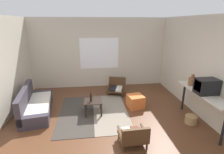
{
  "coord_description": "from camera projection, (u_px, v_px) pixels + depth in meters",
  "views": [
    {
      "loc": [
        -0.34,
        -3.63,
        2.5
      ],
      "look_at": [
        0.26,
        1.08,
        0.98
      ],
      "focal_mm": 27.29,
      "sensor_mm": 36.0,
      "label": 1
    }
  ],
  "objects": [
    {
      "name": "area_rug",
      "position": [
        94.0,
        112.0,
        4.96
      ],
      "size": [
        1.96,
        2.28,
        0.01
      ],
      "color": "#38332D",
      "rests_on": "ground"
    },
    {
      "name": "armchair_by_window",
      "position": [
        117.0,
        87.0,
        6.27
      ],
      "size": [
        0.77,
        0.74,
        0.57
      ],
      "color": "#472D19",
      "rests_on": "ground"
    },
    {
      "name": "crt_television",
      "position": [
        207.0,
        86.0,
        3.99
      ],
      "size": [
        0.48,
        0.33,
        0.37
      ],
      "color": "black",
      "rests_on": "console_shelf"
    },
    {
      "name": "far_wall_with_window",
      "position": [
        99.0,
        53.0,
        6.71
      ],
      "size": [
        5.6,
        0.13,
        2.7
      ],
      "color": "beige",
      "rests_on": "ground"
    },
    {
      "name": "wicker_basket",
      "position": [
        191.0,
        120.0,
        4.41
      ],
      "size": [
        0.29,
        0.29,
        0.21
      ],
      "primitive_type": "cylinder",
      "color": "#9E7A4C",
      "rests_on": "ground"
    },
    {
      "name": "side_wall_right",
      "position": [
        207.0,
        69.0,
        4.42
      ],
      "size": [
        0.12,
        6.6,
        2.7
      ],
      "primitive_type": "cube",
      "color": "beige",
      "rests_on": "ground"
    },
    {
      "name": "couch",
      "position": [
        35.0,
        105.0,
        4.92
      ],
      "size": [
        0.99,
        1.95,
        0.75
      ],
      "color": "#38333D",
      "rests_on": "ground"
    },
    {
      "name": "ground_plane",
      "position": [
        107.0,
        128.0,
        4.23
      ],
      "size": [
        7.8,
        7.8,
        0.0
      ],
      "primitive_type": "plane",
      "color": "#56331E"
    },
    {
      "name": "console_shelf",
      "position": [
        202.0,
        96.0,
        4.17
      ],
      "size": [
        0.4,
        1.72,
        0.89
      ],
      "color": "beige",
      "rests_on": "ground"
    },
    {
      "name": "ottoman_orange",
      "position": [
        135.0,
        101.0,
        5.23
      ],
      "size": [
        0.53,
        0.53,
        0.39
      ],
      "primitive_type": "cube",
      "rotation": [
        0.0,
        0.0,
        0.17
      ],
      "color": "#D1662D",
      "rests_on": "ground"
    },
    {
      "name": "armchair_striped_foreground",
      "position": [
        133.0,
        136.0,
        3.56
      ],
      "size": [
        0.6,
        0.55,
        0.52
      ],
      "color": "#472D19",
      "rests_on": "ground"
    },
    {
      "name": "coffee_table",
      "position": [
        93.0,
        103.0,
        4.84
      ],
      "size": [
        0.51,
        0.52,
        0.4
      ],
      "color": "black",
      "rests_on": "ground"
    },
    {
      "name": "clay_vase",
      "position": [
        192.0,
        81.0,
        4.56
      ],
      "size": [
        0.2,
        0.2,
        0.3
      ],
      "color": "brown",
      "rests_on": "console_shelf"
    },
    {
      "name": "glass_bottle",
      "position": [
        91.0,
        97.0,
        4.73
      ],
      "size": [
        0.06,
        0.06,
        0.28
      ],
      "color": "black",
      "rests_on": "coffee_table"
    }
  ]
}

